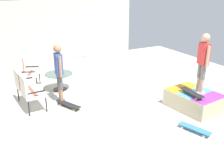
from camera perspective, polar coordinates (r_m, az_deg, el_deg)
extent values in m
cube|color=beige|center=(7.30, 1.79, -6.21)|extent=(12.00, 12.00, 0.10)
cube|color=beige|center=(9.99, -11.72, 9.61)|extent=(0.20, 6.00, 2.77)
cube|color=silver|center=(10.18, -6.61, 9.91)|extent=(0.03, 1.10, 1.40)
cube|color=tan|center=(7.68, 17.46, -3.41)|extent=(1.49, 1.20, 0.48)
cube|color=purple|center=(7.34, 20.42, -2.85)|extent=(0.55, 1.05, 0.01)
cube|color=#4C99D8|center=(7.59, 17.65, -1.73)|extent=(0.55, 1.05, 0.01)
cube|color=orange|center=(7.85, 15.07, -0.69)|extent=(0.55, 1.05, 0.01)
cylinder|color=#B2B2B7|center=(7.23, 15.14, -2.85)|extent=(1.32, 0.20, 0.05)
cube|color=tan|center=(8.31, 21.02, -2.15)|extent=(1.40, 0.82, 0.40)
cylinder|color=black|center=(7.35, -14.15, -4.34)|extent=(0.04, 0.04, 0.44)
cylinder|color=black|center=(8.39, -16.70, -1.37)|extent=(0.04, 0.04, 0.44)
cylinder|color=black|center=(7.24, -17.68, -5.11)|extent=(0.04, 0.04, 0.44)
cylinder|color=black|center=(8.29, -19.80, -2.00)|extent=(0.04, 0.04, 0.44)
cube|color=silver|center=(7.71, -17.35, -1.34)|extent=(1.28, 0.63, 0.08)
cube|color=#B74738|center=(7.70, -17.39, -1.05)|extent=(1.21, 0.18, 0.00)
cube|color=silver|center=(7.56, -19.29, 0.35)|extent=(1.25, 0.16, 0.50)
cube|color=#B74738|center=(7.56, -19.29, 0.35)|extent=(0.11, 0.09, 0.46)
cube|color=black|center=(7.11, -16.18, -1.73)|extent=(0.07, 0.47, 0.04)
cube|color=black|center=(8.21, -18.61, 1.07)|extent=(0.07, 0.47, 0.04)
cylinder|color=black|center=(8.93, -16.08, 0.06)|extent=(0.04, 0.04, 0.44)
cylinder|color=black|center=(9.42, -15.51, 1.22)|extent=(0.04, 0.04, 0.44)
cylinder|color=black|center=(9.03, -19.01, -0.04)|extent=(0.04, 0.04, 0.44)
cylinder|color=black|center=(9.52, -18.29, 1.12)|extent=(0.04, 0.04, 0.44)
cube|color=silver|center=(9.14, -17.39, 2.14)|extent=(0.79, 0.75, 0.08)
cube|color=#B74738|center=(9.13, -17.42, 2.39)|extent=(0.57, 0.32, 0.00)
cube|color=silver|center=(9.11, -19.03, 3.80)|extent=(0.60, 0.32, 0.50)
cube|color=#B74738|center=(9.11, -19.03, 3.80)|extent=(0.12, 0.12, 0.46)
cube|color=black|center=(8.82, -17.88, 2.51)|extent=(0.22, 0.45, 0.04)
cube|color=black|center=(9.36, -17.15, 3.63)|extent=(0.22, 0.45, 0.04)
cylinder|color=black|center=(8.74, -11.41, 0.42)|extent=(0.06, 0.06, 0.55)
cylinder|color=black|center=(8.83, -11.29, -1.16)|extent=(0.44, 0.44, 0.03)
cylinder|color=#425651|center=(8.65, -11.55, 2.19)|extent=(0.90, 0.90, 0.02)
cube|color=navy|center=(7.82, -10.84, -4.04)|extent=(0.13, 0.25, 0.05)
cylinder|color=#9E7051|center=(7.73, -10.96, -2.49)|extent=(0.10, 0.10, 0.41)
cylinder|color=#4C4C51|center=(7.57, -11.17, 0.37)|extent=(0.13, 0.13, 0.41)
cube|color=navy|center=(7.97, -11.14, -3.57)|extent=(0.13, 0.25, 0.05)
cylinder|color=#9E7051|center=(7.88, -11.26, -2.04)|extent=(0.10, 0.10, 0.41)
cylinder|color=#4C4C51|center=(7.73, -11.47, 0.78)|extent=(0.13, 0.13, 0.41)
cube|color=#334C99|center=(7.49, -11.60, 4.24)|extent=(0.33, 0.20, 0.61)
sphere|color=#9E7051|center=(7.38, -11.85, 7.59)|extent=(0.23, 0.23, 0.23)
cylinder|color=#9E7051|center=(7.31, -11.22, 3.68)|extent=(0.08, 0.08, 0.58)
cylinder|color=#9E7051|center=(7.69, -11.93, 4.48)|extent=(0.08, 0.08, 0.58)
cube|color=silver|center=(7.49, 18.76, -1.91)|extent=(0.17, 0.26, 0.05)
cylinder|color=tan|center=(7.41, 18.95, -0.36)|extent=(0.10, 0.10, 0.38)
cylinder|color=slate|center=(7.29, 19.30, 2.45)|extent=(0.13, 0.13, 0.38)
cube|color=silver|center=(7.62, 18.13, -1.43)|extent=(0.17, 0.26, 0.05)
cylinder|color=tan|center=(7.55, 18.32, 0.10)|extent=(0.10, 0.10, 0.38)
cylinder|color=slate|center=(7.42, 18.65, 2.87)|extent=(0.13, 0.13, 0.38)
cube|color=red|center=(7.23, 19.41, 6.24)|extent=(0.36, 0.26, 0.57)
sphere|color=tan|center=(7.14, 19.82, 9.51)|extent=(0.22, 0.22, 0.22)
cylinder|color=tan|center=(7.07, 20.20, 5.66)|extent=(0.08, 0.08, 0.54)
cylinder|color=tan|center=(7.40, 18.62, 6.49)|extent=(0.08, 0.08, 0.54)
cube|color=black|center=(7.52, -9.39, -4.42)|extent=(0.81, 0.51, 0.02)
cylinder|color=gold|center=(7.78, -10.36, -4.10)|extent=(0.06, 0.05, 0.06)
cylinder|color=gold|center=(7.69, -11.24, -4.49)|extent=(0.06, 0.05, 0.06)
cylinder|color=gold|center=(7.41, -7.41, -5.25)|extent=(0.06, 0.05, 0.06)
cylinder|color=gold|center=(7.31, -8.29, -5.68)|extent=(0.06, 0.05, 0.06)
cube|color=#3372B2|center=(6.56, 17.60, -9.19)|extent=(0.82, 0.43, 0.02)
cylinder|color=silver|center=(6.76, 15.75, -8.66)|extent=(0.06, 0.05, 0.06)
cylinder|color=silver|center=(6.64, 15.06, -9.18)|extent=(0.06, 0.05, 0.06)
cylinder|color=silver|center=(6.56, 20.05, -10.17)|extent=(0.06, 0.05, 0.06)
cylinder|color=silver|center=(6.43, 19.42, -10.75)|extent=(0.06, 0.05, 0.06)
cube|color=black|center=(7.29, 16.98, -1.74)|extent=(0.81, 0.25, 0.01)
cylinder|color=gold|center=(7.56, 16.03, -1.36)|extent=(0.06, 0.03, 0.06)
cylinder|color=gold|center=(7.46, 15.08, -1.56)|extent=(0.06, 0.03, 0.06)
cylinder|color=gold|center=(7.18, 18.85, -2.89)|extent=(0.06, 0.03, 0.06)
cylinder|color=gold|center=(7.07, 17.89, -3.13)|extent=(0.06, 0.03, 0.06)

